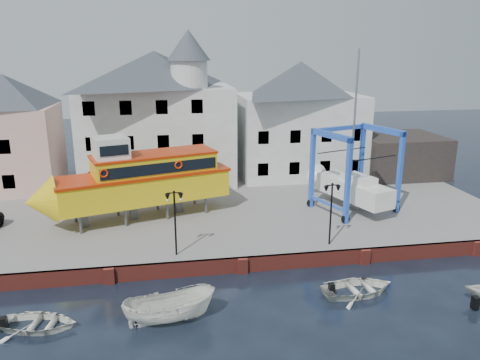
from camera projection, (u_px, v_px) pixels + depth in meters
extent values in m
plane|color=black|center=(243.00, 273.00, 29.01)|extent=(140.00, 140.00, 0.00)
cube|color=slate|center=(220.00, 208.00, 39.31)|extent=(44.00, 22.00, 1.00)
cube|color=maroon|center=(242.00, 265.00, 28.99)|extent=(44.00, 0.25, 1.00)
cube|color=maroon|center=(109.00, 276.00, 27.56)|extent=(0.60, 0.36, 1.00)
cube|color=maroon|center=(243.00, 266.00, 28.82)|extent=(0.60, 0.36, 1.00)
cube|color=maroon|center=(365.00, 257.00, 30.09)|extent=(0.60, 0.36, 1.00)
cube|color=maroon|center=(477.00, 248.00, 31.35)|extent=(0.60, 0.36, 1.00)
cube|color=#D6A190|center=(11.00, 148.00, 41.95)|extent=(8.00, 7.00, 7.50)
pyramid|color=#39424C|center=(3.00, 90.00, 40.54)|extent=(8.00, 7.00, 2.80)
cube|color=black|center=(9.00, 182.00, 39.33)|extent=(1.00, 0.08, 1.20)
cube|color=black|center=(4.00, 147.00, 38.51)|extent=(1.00, 0.08, 1.20)
cube|color=beige|center=(158.00, 135.00, 44.27)|extent=(14.00, 8.00, 9.00)
pyramid|color=#39424C|center=(154.00, 69.00, 42.61)|extent=(14.00, 8.00, 3.20)
cube|color=black|center=(95.00, 178.00, 40.44)|extent=(1.00, 0.08, 1.20)
cube|color=black|center=(130.00, 177.00, 40.91)|extent=(1.00, 0.08, 1.20)
cube|color=black|center=(165.00, 175.00, 41.39)|extent=(1.00, 0.08, 1.20)
cube|color=black|center=(199.00, 174.00, 41.86)|extent=(1.00, 0.08, 1.20)
cube|color=black|center=(92.00, 144.00, 39.62)|extent=(1.00, 0.08, 1.20)
cube|color=black|center=(128.00, 143.00, 40.09)|extent=(1.00, 0.08, 1.20)
cube|color=black|center=(163.00, 142.00, 40.57)|extent=(1.00, 0.08, 1.20)
cube|color=black|center=(198.00, 141.00, 41.04)|extent=(1.00, 0.08, 1.20)
cube|color=black|center=(89.00, 109.00, 38.80)|extent=(1.00, 0.08, 1.20)
cube|color=black|center=(126.00, 108.00, 39.27)|extent=(1.00, 0.08, 1.20)
cube|color=black|center=(162.00, 107.00, 39.75)|extent=(1.00, 0.08, 1.20)
cube|color=black|center=(197.00, 106.00, 40.22)|extent=(1.00, 0.08, 1.20)
cylinder|color=beige|center=(189.00, 75.00, 40.91)|extent=(3.20, 3.20, 2.40)
cone|color=#39424C|center=(188.00, 45.00, 40.23)|extent=(3.80, 3.80, 2.60)
cube|color=beige|center=(299.00, 135.00, 47.10)|extent=(12.00, 8.00, 8.00)
pyramid|color=#39424C|center=(301.00, 78.00, 45.57)|extent=(12.00, 8.00, 3.20)
cube|color=black|center=(263.00, 169.00, 43.28)|extent=(1.00, 0.08, 1.20)
cube|color=black|center=(294.00, 168.00, 43.76)|extent=(1.00, 0.08, 1.20)
cube|color=black|center=(325.00, 167.00, 44.23)|extent=(1.00, 0.08, 1.20)
cube|color=black|center=(355.00, 166.00, 44.70)|extent=(1.00, 0.08, 1.20)
cube|color=black|center=(263.00, 138.00, 42.46)|extent=(1.00, 0.08, 1.20)
cube|color=black|center=(295.00, 137.00, 42.94)|extent=(1.00, 0.08, 1.20)
cube|color=black|center=(327.00, 136.00, 43.41)|extent=(1.00, 0.08, 1.20)
cube|color=black|center=(357.00, 135.00, 43.88)|extent=(1.00, 0.08, 1.20)
cube|color=black|center=(399.00, 155.00, 47.32)|extent=(8.00, 7.00, 4.00)
cylinder|color=black|center=(175.00, 225.00, 28.70)|extent=(0.12, 0.12, 4.00)
cube|color=black|center=(174.00, 193.00, 28.14)|extent=(0.90, 0.06, 0.06)
sphere|color=black|center=(174.00, 192.00, 28.12)|extent=(0.16, 0.16, 0.16)
cone|color=black|center=(167.00, 197.00, 28.15)|extent=(0.32, 0.32, 0.45)
sphere|color=white|center=(168.00, 200.00, 28.20)|extent=(0.18, 0.18, 0.18)
cone|color=black|center=(181.00, 197.00, 28.27)|extent=(0.32, 0.32, 0.45)
sphere|color=white|center=(181.00, 200.00, 28.32)|extent=(0.18, 0.18, 0.18)
cylinder|color=black|center=(331.00, 215.00, 30.28)|extent=(0.12, 0.12, 4.00)
cube|color=black|center=(332.00, 185.00, 29.72)|extent=(0.90, 0.06, 0.06)
sphere|color=black|center=(332.00, 184.00, 29.70)|extent=(0.16, 0.16, 0.16)
cone|color=black|center=(326.00, 190.00, 29.73)|extent=(0.32, 0.32, 0.45)
sphere|color=white|center=(326.00, 192.00, 29.78)|extent=(0.18, 0.18, 0.18)
cone|color=black|center=(338.00, 189.00, 29.85)|extent=(0.32, 0.32, 0.45)
sphere|color=white|center=(338.00, 192.00, 29.90)|extent=(0.18, 0.18, 0.18)
cylinder|color=#59595E|center=(81.00, 224.00, 32.38)|extent=(0.25, 0.25, 1.34)
cylinder|color=#59595E|center=(75.00, 213.00, 34.54)|extent=(0.25, 0.25, 1.34)
cylinder|color=#59595E|center=(126.00, 217.00, 33.73)|extent=(0.25, 0.25, 1.34)
cylinder|color=#59595E|center=(118.00, 207.00, 35.89)|extent=(0.25, 0.25, 1.34)
cylinder|color=#59595E|center=(167.00, 211.00, 35.08)|extent=(0.25, 0.25, 1.34)
cylinder|color=#59595E|center=(158.00, 201.00, 37.24)|extent=(0.25, 0.25, 1.34)
cylinder|color=#59595E|center=(206.00, 205.00, 36.44)|extent=(0.25, 0.25, 1.34)
cylinder|color=#59595E|center=(194.00, 196.00, 38.59)|extent=(0.25, 0.25, 1.34)
cube|color=#59595E|center=(84.00, 218.00, 33.65)|extent=(0.65, 0.59, 1.34)
cube|color=#59595E|center=(134.00, 210.00, 35.20)|extent=(0.65, 0.59, 1.34)
cube|color=#59595E|center=(179.00, 203.00, 36.74)|extent=(0.65, 0.59, 1.34)
cube|color=yellow|center=(144.00, 188.00, 35.13)|extent=(12.99, 6.96, 1.97)
cone|color=yellow|center=(40.00, 201.00, 32.00)|extent=(2.89, 3.83, 3.40)
cube|color=#B42705|center=(143.00, 174.00, 34.84)|extent=(13.29, 7.17, 0.20)
cube|color=yellow|center=(155.00, 164.00, 35.05)|extent=(9.46, 5.56, 1.43)
cube|color=black|center=(161.00, 168.00, 33.70)|extent=(8.24, 2.60, 0.81)
cube|color=black|center=(149.00, 160.00, 36.38)|extent=(8.24, 2.60, 0.81)
cube|color=#B42705|center=(154.00, 154.00, 34.83)|extent=(9.66, 5.69, 0.16)
cube|color=white|center=(111.00, 148.00, 33.28)|extent=(2.91, 2.91, 1.63)
cube|color=black|center=(114.00, 151.00, 32.24)|extent=(1.89, 0.64, 0.72)
torus|color=#B42705|center=(104.00, 173.00, 31.89)|extent=(0.64, 0.31, 0.63)
torus|color=#B42705|center=(179.00, 165.00, 34.20)|extent=(0.64, 0.31, 0.63)
cube|color=blue|center=(348.00, 182.00, 33.58)|extent=(0.41, 0.41, 6.39)
cylinder|color=black|center=(345.00, 219.00, 34.36)|extent=(0.68, 0.42, 0.64)
cube|color=blue|center=(312.00, 169.00, 37.17)|extent=(0.41, 0.41, 6.39)
cylinder|color=black|center=(311.00, 203.00, 37.95)|extent=(0.68, 0.42, 0.64)
cube|color=blue|center=(400.00, 173.00, 35.94)|extent=(0.41, 0.41, 6.39)
cylinder|color=black|center=(396.00, 208.00, 36.73)|extent=(0.68, 0.42, 0.64)
cube|color=blue|center=(361.00, 161.00, 39.53)|extent=(0.41, 0.41, 6.39)
cylinder|color=black|center=(359.00, 194.00, 40.32)|extent=(0.68, 0.42, 0.64)
cube|color=blue|center=(331.00, 135.00, 34.55)|extent=(1.79, 4.42, 0.45)
cube|color=blue|center=(327.00, 203.00, 36.00)|extent=(1.70, 4.39, 0.19)
cube|color=blue|center=(383.00, 130.00, 36.91)|extent=(1.79, 4.42, 0.45)
cube|color=blue|center=(377.00, 194.00, 38.36)|extent=(1.70, 4.39, 0.19)
cube|color=blue|center=(340.00, 128.00, 37.52)|extent=(5.28, 2.09, 0.32)
cube|color=white|center=(354.00, 190.00, 36.98)|extent=(4.21, 7.16, 1.46)
cone|color=white|center=(322.00, 178.00, 40.41)|extent=(2.46, 2.06, 2.10)
cube|color=#59595E|center=(353.00, 202.00, 37.27)|extent=(0.74, 1.62, 0.64)
cube|color=white|center=(359.00, 179.00, 36.32)|extent=(2.27, 3.06, 0.55)
cylinder|color=#99999E|center=(355.00, 116.00, 35.80)|extent=(0.20, 0.20, 10.04)
cube|color=black|center=(371.00, 159.00, 34.81)|extent=(4.65, 1.70, 0.05)
cube|color=black|center=(342.00, 150.00, 37.58)|extent=(4.65, 1.70, 0.05)
imported|color=white|center=(170.00, 322.00, 23.83)|extent=(4.90, 2.31, 1.82)
imported|color=white|center=(358.00, 293.00, 26.62)|extent=(4.52, 3.44, 0.88)
imported|color=white|center=(39.00, 328.00, 23.31)|extent=(4.28, 3.43, 0.79)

